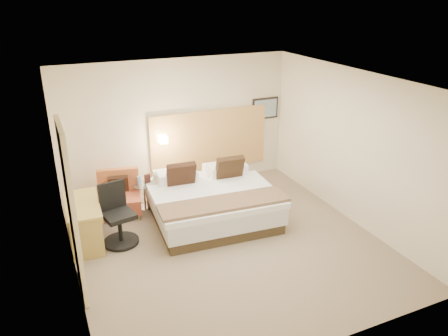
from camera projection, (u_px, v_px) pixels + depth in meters
name	position (u px, v px, depth m)	size (l,w,h in m)	color
floor	(228.00, 244.00, 7.27)	(4.80, 5.00, 0.02)	#7F6D55
ceiling	(229.00, 81.00, 6.23)	(4.80, 5.00, 0.02)	white
wall_back	(177.00, 125.00, 8.87)	(4.80, 0.02, 2.70)	beige
wall_front	(326.00, 251.00, 4.63)	(4.80, 0.02, 2.70)	beige
wall_left	(65.00, 197.00, 5.84)	(0.02, 5.00, 2.70)	beige
wall_right	(353.00, 147.00, 7.66)	(0.02, 5.00, 2.70)	beige
headboard_panel	(210.00, 140.00, 9.25)	(2.60, 0.04, 1.30)	tan
art_frame	(265.00, 108.00, 9.55)	(0.62, 0.03, 0.47)	black
art_canvas	(266.00, 109.00, 9.53)	(0.54, 0.01, 0.39)	gray
lamp_arm	(162.00, 138.00, 8.74)	(0.02, 0.02, 0.12)	silver
lamp_shade	(163.00, 139.00, 8.69)	(0.15, 0.15, 0.15)	#FFEDC6
curtain	(72.00, 213.00, 5.70)	(0.06, 0.90, 2.42)	beige
bottle_a	(139.00, 181.00, 8.21)	(0.05, 0.05, 0.17)	#859DCD
bottle_b	(140.00, 180.00, 8.27)	(0.05, 0.05, 0.17)	#88BED3
menu_folder	(147.00, 179.00, 8.29)	(0.11, 0.04, 0.19)	#3A1B17
bed	(211.00, 200.00, 7.98)	(2.28, 2.23, 1.05)	#392E1C
lounge_chair	(120.00, 197.00, 8.14)	(0.89, 0.81, 0.81)	#AE7A52
side_table	(145.00, 195.00, 8.35)	(0.56, 0.56, 0.49)	silver
desk	(84.00, 212.00, 7.10)	(0.59, 1.18, 0.72)	tan
desk_chair	(118.00, 219.00, 7.15)	(0.69, 0.69, 1.03)	black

